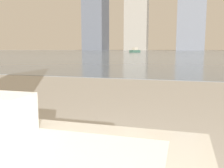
# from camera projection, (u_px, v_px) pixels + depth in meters

# --- Properties ---
(harbor_water) EXTENTS (180.00, 110.00, 0.01)m
(harbor_water) POSITION_uv_depth(u_px,v_px,m) (181.00, 52.00, 59.25)
(harbor_water) COLOR slate
(harbor_water) RESTS_ON ground_plane
(harbor_boat_3) EXTENTS (2.19, 3.13, 1.12)m
(harbor_boat_3) POSITION_uv_depth(u_px,v_px,m) (135.00, 51.00, 57.04)
(harbor_boat_3) COLOR #335647
(harbor_boat_3) RESTS_ON harbor_water
(skyline_tower_0) EXTENTS (10.19, 11.98, 35.33)m
(skyline_tower_0) POSITION_uv_depth(u_px,v_px,m) (96.00, 14.00, 121.47)
(skyline_tower_0) COLOR #4C515B
(skyline_tower_0) RESTS_ON ground_plane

